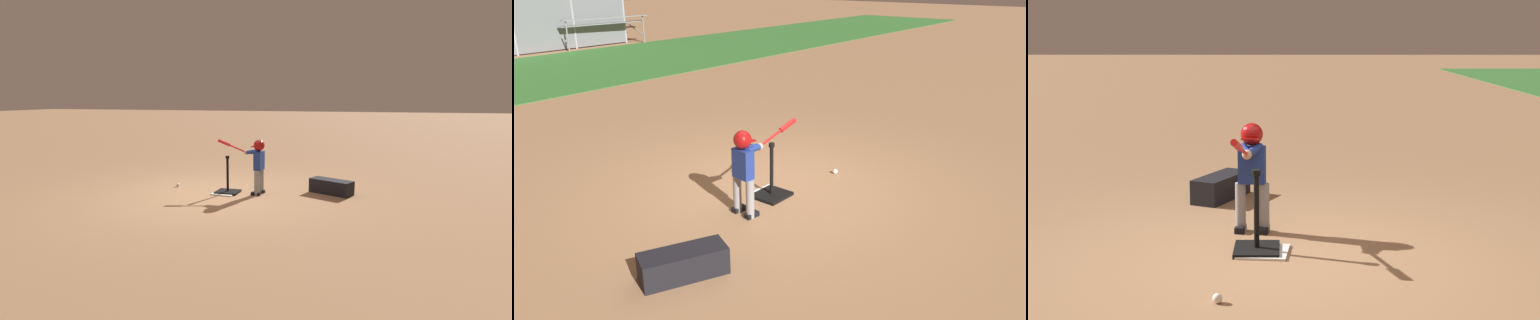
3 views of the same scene
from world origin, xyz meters
The scene contains 6 objects.
ground_plane centered at (0.00, 0.00, 0.00)m, with size 90.00×90.00×0.00m, color #99704C.
home_plate centered at (-0.20, -0.13, 0.01)m, with size 0.44×0.44×0.02m, color white.
batting_tee centered at (-0.24, -0.18, 0.10)m, with size 0.45×0.40×0.74m.
batter_child centered at (-0.82, -0.26, 0.68)m, with size 1.00×0.34×1.07m.
baseball centered at (0.97, -0.42, 0.04)m, with size 0.07×0.07×0.07m, color white.
equipment_bag centered at (-2.22, -0.68, 0.14)m, with size 0.84×0.32×0.28m, color black.
Camera 3 is at (5.84, 0.07, 1.97)m, focal length 50.00 mm.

